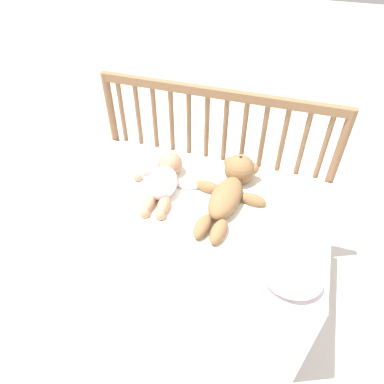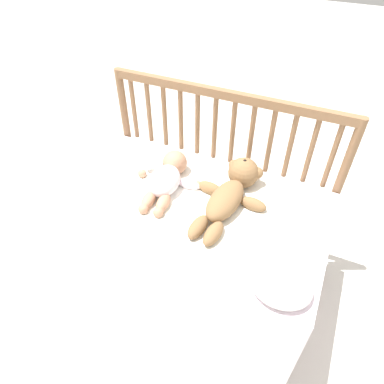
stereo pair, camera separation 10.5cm
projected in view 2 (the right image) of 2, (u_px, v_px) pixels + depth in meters
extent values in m
plane|color=silver|center=(191.00, 282.00, 1.70)|extent=(12.00, 12.00, 0.00)
cube|color=silver|center=(191.00, 248.00, 1.52)|extent=(1.06, 0.62, 0.53)
cylinder|color=brown|center=(130.00, 150.00, 1.79)|extent=(0.04, 0.04, 0.87)
cylinder|color=brown|center=(330.00, 207.00, 1.48)|extent=(0.04, 0.04, 0.87)
cube|color=brown|center=(226.00, 95.00, 1.36)|extent=(1.02, 0.03, 0.04)
cylinder|color=brown|center=(134.00, 109.00, 1.61)|extent=(0.02, 0.02, 0.30)
cylinder|color=brown|center=(149.00, 113.00, 1.58)|extent=(0.02, 0.02, 0.30)
cylinder|color=brown|center=(165.00, 117.00, 1.56)|extent=(0.02, 0.02, 0.30)
cylinder|color=brown|center=(181.00, 121.00, 1.53)|extent=(0.02, 0.02, 0.30)
cylinder|color=brown|center=(197.00, 125.00, 1.51)|extent=(0.02, 0.02, 0.30)
cylinder|color=brown|center=(215.00, 129.00, 1.48)|extent=(0.02, 0.02, 0.30)
cylinder|color=brown|center=(233.00, 133.00, 1.46)|extent=(0.02, 0.02, 0.30)
cylinder|color=brown|center=(251.00, 137.00, 1.43)|extent=(0.02, 0.02, 0.30)
cylinder|color=brown|center=(270.00, 142.00, 1.40)|extent=(0.02, 0.02, 0.30)
cylinder|color=brown|center=(290.00, 147.00, 1.38)|extent=(0.02, 0.02, 0.30)
cylinder|color=brown|center=(311.00, 152.00, 1.35)|extent=(0.02, 0.02, 0.30)
cylinder|color=brown|center=(332.00, 157.00, 1.33)|extent=(0.02, 0.02, 0.30)
cube|color=white|center=(199.00, 201.00, 1.36)|extent=(0.74, 0.52, 0.01)
ellipsoid|color=olive|center=(225.00, 200.00, 1.30)|extent=(0.13, 0.25, 0.09)
sphere|color=olive|center=(243.00, 173.00, 1.39)|extent=(0.13, 0.13, 0.13)
sphere|color=beige|center=(244.00, 166.00, 1.37)|extent=(0.05, 0.05, 0.05)
sphere|color=black|center=(245.00, 162.00, 1.36)|extent=(0.02, 0.02, 0.02)
sphere|color=olive|center=(234.00, 165.00, 1.42)|extent=(0.05, 0.05, 0.05)
sphere|color=olive|center=(257.00, 173.00, 1.39)|extent=(0.05, 0.05, 0.05)
ellipsoid|color=olive|center=(210.00, 188.00, 1.38)|extent=(0.11, 0.06, 0.05)
ellipsoid|color=olive|center=(253.00, 204.00, 1.31)|extent=(0.11, 0.06, 0.05)
ellipsoid|color=olive|center=(198.00, 227.00, 1.22)|extent=(0.06, 0.12, 0.05)
ellipsoid|color=olive|center=(213.00, 234.00, 1.20)|extent=(0.06, 0.12, 0.05)
ellipsoid|color=white|center=(165.00, 181.00, 1.38)|extent=(0.14, 0.18, 0.10)
sphere|color=tan|center=(175.00, 163.00, 1.46)|extent=(0.11, 0.11, 0.11)
ellipsoid|color=white|center=(151.00, 159.00, 1.43)|extent=(0.11, 0.06, 0.04)
ellipsoid|color=white|center=(189.00, 184.00, 1.40)|extent=(0.11, 0.06, 0.04)
sphere|color=tan|center=(142.00, 173.00, 1.45)|extent=(0.04, 0.04, 0.04)
sphere|color=tan|center=(197.00, 185.00, 1.40)|extent=(0.04, 0.04, 0.04)
ellipsoid|color=tan|center=(149.00, 200.00, 1.33)|extent=(0.06, 0.11, 0.05)
ellipsoid|color=tan|center=(163.00, 203.00, 1.32)|extent=(0.06, 0.11, 0.05)
sphere|color=tan|center=(143.00, 209.00, 1.30)|extent=(0.04, 0.04, 0.04)
sphere|color=tan|center=(158.00, 212.00, 1.28)|extent=(0.04, 0.04, 0.04)
ellipsoid|color=white|center=(281.00, 285.00, 1.04)|extent=(0.19, 0.17, 0.06)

